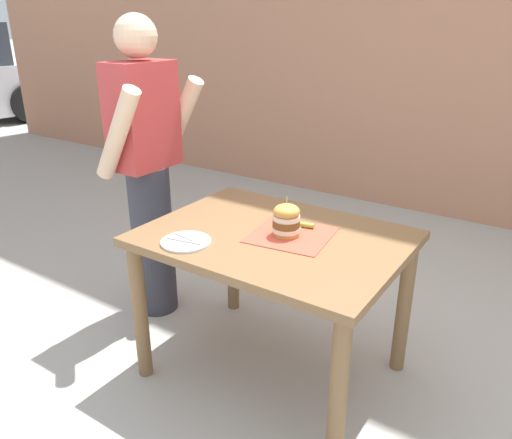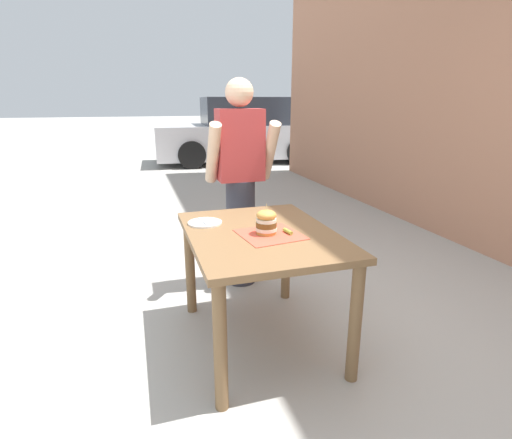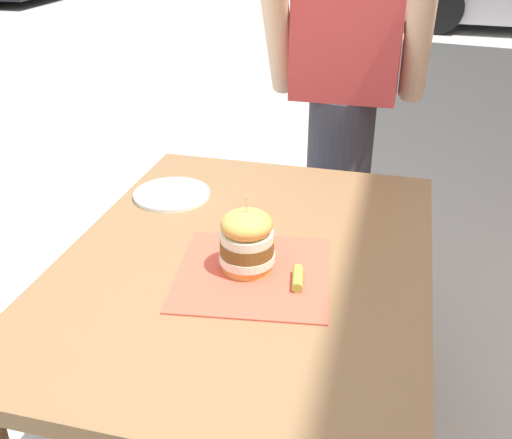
{
  "view_description": "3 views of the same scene",
  "coord_description": "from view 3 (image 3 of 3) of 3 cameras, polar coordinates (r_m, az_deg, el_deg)",
  "views": [
    {
      "loc": [
        -1.76,
        -1.08,
        1.66
      ],
      "look_at": [
        0.0,
        0.1,
        0.8
      ],
      "focal_mm": 35.0,
      "sensor_mm": 36.0,
      "label": 1
    },
    {
      "loc": [
        -0.71,
        -2.19,
        1.52
      ],
      "look_at": [
        0.0,
        0.1,
        0.8
      ],
      "focal_mm": 28.0,
      "sensor_mm": 36.0,
      "label": 2
    },
    {
      "loc": [
        0.33,
        -1.18,
        1.51
      ],
      "look_at": [
        0.0,
        0.1,
        0.8
      ],
      "focal_mm": 42.0,
      "sensor_mm": 36.0,
      "label": 3
    }
  ],
  "objects": [
    {
      "name": "pickle_spear",
      "position": [
        1.34,
        3.99,
        -5.61
      ],
      "size": [
        0.04,
        0.08,
        0.02
      ],
      "primitive_type": "cylinder",
      "rotation": [
        0.0,
        1.57,
        1.74
      ],
      "color": "#8EA83D",
      "rests_on": "serving_paper"
    },
    {
      "name": "serving_paper",
      "position": [
        1.38,
        -0.28,
        -5.14
      ],
      "size": [
        0.39,
        0.39,
        0.0
      ],
      "primitive_type": "cube",
      "rotation": [
        0.0,
        0.0,
        0.14
      ],
      "color": "#D64C38",
      "rests_on": "patio_table"
    },
    {
      "name": "diner_across_table",
      "position": [
        2.19,
        8.3,
        11.19
      ],
      "size": [
        0.55,
        0.35,
        1.69
      ],
      "color": "#33333D",
      "rests_on": "ground"
    },
    {
      "name": "patio_table",
      "position": [
        1.5,
        -0.95,
        -7.38
      ],
      "size": [
        0.87,
        1.16,
        0.75
      ],
      "color": "brown",
      "rests_on": "ground"
    },
    {
      "name": "sandwich",
      "position": [
        1.35,
        -0.88,
        -2.0
      ],
      "size": [
        0.13,
        0.13,
        0.18
      ],
      "color": "gold",
      "rests_on": "serving_paper"
    },
    {
      "name": "side_plate_with_forks",
      "position": [
        1.75,
        -8.02,
        2.4
      ],
      "size": [
        0.22,
        0.22,
        0.02
      ],
      "color": "white",
      "rests_on": "patio_table"
    }
  ]
}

